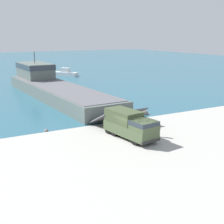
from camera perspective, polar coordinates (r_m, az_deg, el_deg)
ground_plane at (r=35.06m, az=2.90°, el=-4.73°), size 240.00×240.00×0.00m
landing_craft at (r=60.35m, az=-11.01°, el=4.81°), size 9.54×40.94×7.78m
military_truck at (r=34.63m, az=3.31°, el=-2.27°), size 3.38×7.22×2.97m
soldier_on_ramp at (r=35.44m, az=8.43°, el=-2.99°), size 0.36×0.49×1.69m
moored_boat_b at (r=88.93m, az=-8.81°, el=7.03°), size 6.75×7.86×2.25m
mooring_bollard at (r=42.55m, az=4.69°, el=-0.67°), size 0.33×0.33×0.94m
shoreline_rock_a at (r=38.19m, az=-11.97°, el=-3.44°), size 0.54×0.54×0.54m
shoreline_rock_b at (r=45.38m, az=5.94°, el=-0.43°), size 1.21×1.21×1.21m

